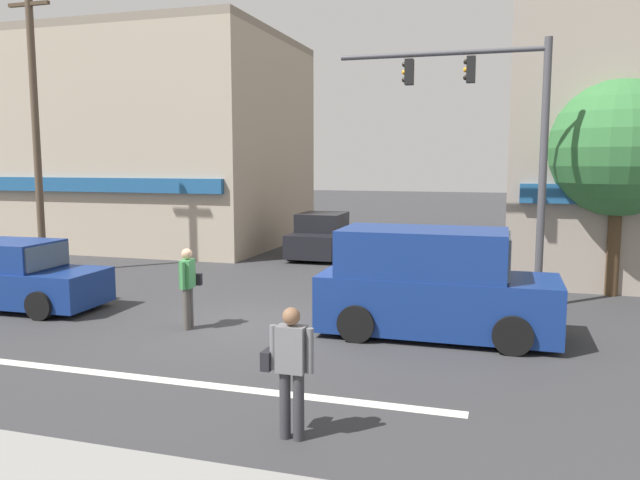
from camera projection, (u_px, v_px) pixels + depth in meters
name	position (u px, v px, depth m)	size (l,w,h in m)	color
ground_plane	(260.00, 326.00, 13.08)	(120.00, 120.00, 0.00)	#333335
lane_marking_stripe	(174.00, 381.00, 9.76)	(9.00, 0.24, 0.01)	silver
building_left_block	(133.00, 143.00, 26.69)	(13.43, 9.11, 8.46)	tan
street_tree	(619.00, 149.00, 15.57)	(3.42, 3.42, 5.46)	#4C3823
utility_pole_near_left	(36.00, 130.00, 18.70)	(1.40, 0.22, 8.40)	brown
utility_pole_far_right	(587.00, 143.00, 18.16)	(1.40, 0.22, 7.61)	brown
traffic_light_mast	(500.00, 129.00, 14.47)	(4.89, 0.25, 6.20)	#47474C
van_parked_curbside	(433.00, 285.00, 12.27)	(4.62, 2.07, 2.11)	navy
sedan_crossing_leftbound	(17.00, 278.00, 14.60)	(4.16, 1.99, 1.58)	navy
sedan_crossing_rightbound	(323.00, 237.00, 22.62)	(1.95, 4.14, 1.58)	black
pedestrian_foreground_with_bag	(290.00, 364.00, 7.64)	(0.67, 0.30, 1.67)	#333338
pedestrian_mid_crossing	(188.00, 283.00, 12.76)	(0.29, 0.68, 1.67)	#4C4742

